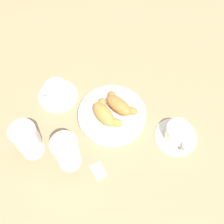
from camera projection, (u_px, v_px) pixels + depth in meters
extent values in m
plane|color=#997551|center=(104.00, 119.00, 0.94)|extent=(2.20, 2.20, 0.00)
cylinder|color=silver|center=(112.00, 115.00, 0.93)|extent=(0.23, 0.23, 0.02)
torus|color=silver|center=(112.00, 114.00, 0.92)|extent=(0.23, 0.23, 0.01)
ellipsoid|color=#BC7A38|center=(105.00, 114.00, 0.89)|extent=(0.11, 0.09, 0.04)
ellipsoid|color=#BC7A38|center=(116.00, 123.00, 0.89)|extent=(0.05, 0.05, 0.03)
ellipsoid|color=#BC7A38|center=(101.00, 104.00, 0.92)|extent=(0.05, 0.03, 0.03)
ellipsoid|color=#AD6B33|center=(119.00, 105.00, 0.91)|extent=(0.11, 0.10, 0.04)
ellipsoid|color=#AD6B33|center=(131.00, 112.00, 0.91)|extent=(0.04, 0.05, 0.03)
ellipsoid|color=#AD6B33|center=(112.00, 97.00, 0.94)|extent=(0.05, 0.03, 0.03)
cylinder|color=silver|center=(176.00, 137.00, 0.90)|extent=(0.14, 0.14, 0.01)
cylinder|color=silver|center=(178.00, 132.00, 0.87)|extent=(0.08, 0.08, 0.05)
cylinder|color=#937A60|center=(179.00, 129.00, 0.85)|extent=(0.07, 0.07, 0.01)
torus|color=silver|center=(183.00, 145.00, 0.85)|extent=(0.04, 0.01, 0.04)
cylinder|color=silver|center=(58.00, 96.00, 0.98)|extent=(0.14, 0.14, 0.01)
cylinder|color=silver|center=(57.00, 91.00, 0.95)|extent=(0.08, 0.08, 0.05)
cylinder|color=#937A60|center=(55.00, 87.00, 0.93)|extent=(0.07, 0.07, 0.01)
torus|color=silver|center=(45.00, 97.00, 0.94)|extent=(0.03, 0.04, 0.04)
cylinder|color=white|center=(34.00, 150.00, 0.88)|extent=(0.07, 0.07, 0.01)
cylinder|color=white|center=(31.00, 146.00, 0.85)|extent=(0.01, 0.01, 0.05)
cylinder|color=white|center=(25.00, 137.00, 0.79)|extent=(0.08, 0.08, 0.08)
cylinder|color=yellow|center=(26.00, 137.00, 0.80)|extent=(0.07, 0.07, 0.07)
cylinder|color=white|center=(70.00, 161.00, 0.86)|extent=(0.07, 0.07, 0.01)
cylinder|color=white|center=(69.00, 158.00, 0.83)|extent=(0.01, 0.01, 0.05)
cylinder|color=white|center=(66.00, 149.00, 0.78)|extent=(0.08, 0.08, 0.08)
cylinder|color=#E0CC4C|center=(66.00, 151.00, 0.79)|extent=(0.07, 0.07, 0.05)
cube|color=white|center=(98.00, 171.00, 0.84)|extent=(0.06, 0.05, 0.01)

